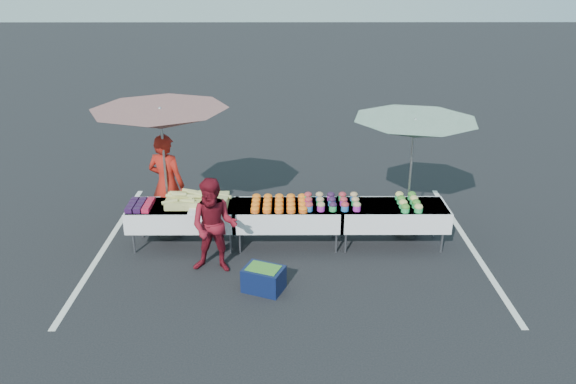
{
  "coord_description": "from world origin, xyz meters",
  "views": [
    {
      "loc": [
        -0.04,
        -8.79,
        4.6
      ],
      "look_at": [
        0.0,
        0.0,
        1.0
      ],
      "focal_mm": 35.0,
      "sensor_mm": 36.0,
      "label": 1
    }
  ],
  "objects_px": {
    "table_right": "(392,214)",
    "umbrella_right": "(414,129)",
    "customer": "(214,226)",
    "table_center": "(288,214)",
    "umbrella_left": "(161,120)",
    "table_left": "(184,215)",
    "vendor": "(167,184)",
    "storage_bin": "(264,278)"
  },
  "relations": [
    {
      "from": "umbrella_right",
      "to": "storage_bin",
      "type": "relative_size",
      "value": 3.56
    },
    {
      "from": "umbrella_right",
      "to": "vendor",
      "type": "bearing_deg",
      "value": 178.01
    },
    {
      "from": "umbrella_left",
      "to": "umbrella_right",
      "type": "xyz_separation_m",
      "value": [
        4.29,
        0.0,
        -0.17
      ]
    },
    {
      "from": "table_left",
      "to": "table_center",
      "type": "bearing_deg",
      "value": 0.0
    },
    {
      "from": "table_center",
      "to": "storage_bin",
      "type": "xyz_separation_m",
      "value": [
        -0.37,
        -1.47,
        -0.39
      ]
    },
    {
      "from": "table_right",
      "to": "table_center",
      "type": "bearing_deg",
      "value": 180.0
    },
    {
      "from": "table_left",
      "to": "table_right",
      "type": "distance_m",
      "value": 3.6
    },
    {
      "from": "vendor",
      "to": "umbrella_right",
      "type": "xyz_separation_m",
      "value": [
        4.31,
        -0.15,
        1.05
      ]
    },
    {
      "from": "table_left",
      "to": "vendor",
      "type": "relative_size",
      "value": 1.0
    },
    {
      "from": "vendor",
      "to": "storage_bin",
      "type": "height_order",
      "value": "vendor"
    },
    {
      "from": "vendor",
      "to": "customer",
      "type": "bearing_deg",
      "value": 143.8
    },
    {
      "from": "table_left",
      "to": "umbrella_right",
      "type": "height_order",
      "value": "umbrella_right"
    },
    {
      "from": "table_center",
      "to": "table_right",
      "type": "relative_size",
      "value": 1.0
    },
    {
      "from": "table_right",
      "to": "storage_bin",
      "type": "xyz_separation_m",
      "value": [
        -2.17,
        -1.47,
        -0.39
      ]
    },
    {
      "from": "customer",
      "to": "storage_bin",
      "type": "bearing_deg",
      "value": -30.8
    },
    {
      "from": "umbrella_left",
      "to": "table_left",
      "type": "bearing_deg",
      "value": -49.58
    },
    {
      "from": "table_left",
      "to": "customer",
      "type": "height_order",
      "value": "customer"
    },
    {
      "from": "table_center",
      "to": "umbrella_left",
      "type": "height_order",
      "value": "umbrella_left"
    },
    {
      "from": "table_center",
      "to": "customer",
      "type": "height_order",
      "value": "customer"
    },
    {
      "from": "umbrella_right",
      "to": "table_left",
      "type": "bearing_deg",
      "value": -174.21
    },
    {
      "from": "table_right",
      "to": "umbrella_left",
      "type": "distance_m",
      "value": 4.26
    },
    {
      "from": "umbrella_left",
      "to": "storage_bin",
      "type": "height_order",
      "value": "umbrella_left"
    },
    {
      "from": "table_left",
      "to": "umbrella_left",
      "type": "height_order",
      "value": "umbrella_left"
    },
    {
      "from": "table_left",
      "to": "storage_bin",
      "type": "bearing_deg",
      "value": -45.82
    },
    {
      "from": "table_center",
      "to": "umbrella_left",
      "type": "xyz_separation_m",
      "value": [
        -2.14,
        0.4,
        1.57
      ]
    },
    {
      "from": "table_right",
      "to": "umbrella_right",
      "type": "relative_size",
      "value": 0.75
    },
    {
      "from": "table_right",
      "to": "storage_bin",
      "type": "distance_m",
      "value": 2.65
    },
    {
      "from": "table_left",
      "to": "storage_bin",
      "type": "relative_size",
      "value": 2.68
    },
    {
      "from": "table_center",
      "to": "vendor",
      "type": "bearing_deg",
      "value": 165.76
    },
    {
      "from": "table_center",
      "to": "storage_bin",
      "type": "bearing_deg",
      "value": -104.24
    },
    {
      "from": "storage_bin",
      "to": "umbrella_right",
      "type": "bearing_deg",
      "value": 58.74
    },
    {
      "from": "table_right",
      "to": "customer",
      "type": "height_order",
      "value": "customer"
    },
    {
      "from": "customer",
      "to": "table_center",
      "type": "bearing_deg",
      "value": 43.24
    },
    {
      "from": "table_center",
      "to": "umbrella_left",
      "type": "relative_size",
      "value": 0.76
    },
    {
      "from": "vendor",
      "to": "umbrella_right",
      "type": "distance_m",
      "value": 4.44
    },
    {
      "from": "customer",
      "to": "umbrella_right",
      "type": "bearing_deg",
      "value": 27.38
    },
    {
      "from": "table_right",
      "to": "table_left",
      "type": "bearing_deg",
      "value": 180.0
    },
    {
      "from": "table_left",
      "to": "table_right",
      "type": "bearing_deg",
      "value": 0.0
    },
    {
      "from": "table_center",
      "to": "vendor",
      "type": "height_order",
      "value": "vendor"
    },
    {
      "from": "table_center",
      "to": "umbrella_right",
      "type": "bearing_deg",
      "value": 10.56
    },
    {
      "from": "table_right",
      "to": "customer",
      "type": "distance_m",
      "value": 3.09
    },
    {
      "from": "customer",
      "to": "umbrella_right",
      "type": "xyz_separation_m",
      "value": [
        3.31,
        1.27,
        1.2
      ]
    }
  ]
}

